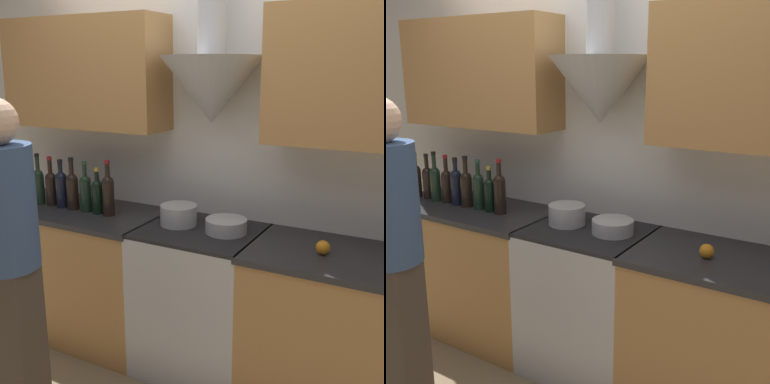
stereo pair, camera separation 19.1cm
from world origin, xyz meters
TOP-DOWN VIEW (x-y plane):
  - wall_back at (-0.02, 0.62)m, footprint 8.40×0.59m
  - counter_left at (-0.93, 0.35)m, footprint 1.19×0.62m
  - counter_right at (0.86, 0.35)m, footprint 1.05×0.62m
  - stove_range at (0.00, 0.36)m, footprint 0.70×0.60m
  - wine_bottle_0 at (-1.44, 0.32)m, footprint 0.07×0.07m
  - wine_bottle_1 at (-1.34, 0.34)m, footprint 0.07×0.07m
  - wine_bottle_2 at (-1.24, 0.32)m, footprint 0.07×0.07m
  - wine_bottle_3 at (-1.14, 0.34)m, footprint 0.07×0.07m
  - wine_bottle_4 at (-1.04, 0.33)m, footprint 0.08×0.08m
  - wine_bottle_5 at (-0.94, 0.33)m, footprint 0.08×0.08m
  - wine_bottle_6 at (-0.83, 0.33)m, footprint 0.07×0.07m
  - wine_bottle_7 at (-0.73, 0.33)m, footprint 0.08×0.08m
  - wine_bottle_8 at (-0.64, 0.33)m, footprint 0.08×0.08m
  - stock_pot at (-0.16, 0.38)m, footprint 0.22×0.22m
  - mixing_bowl at (0.16, 0.38)m, footprint 0.24×0.24m
  - orange_fruit at (0.73, 0.31)m, footprint 0.07×0.07m
  - person_foreground_left at (-0.51, -0.60)m, footprint 0.30×0.30m

SIDE VIEW (x-z plane):
  - counter_left at x=-0.93m, z-range 0.00..0.92m
  - counter_right at x=0.86m, z-range 0.00..0.92m
  - stove_range at x=0.00m, z-range 0.00..0.92m
  - orange_fruit at x=0.73m, z-range 0.92..0.99m
  - mixing_bowl at x=0.16m, z-range 0.92..1.00m
  - person_foreground_left at x=-0.51m, z-range 0.11..1.83m
  - stock_pot at x=-0.16m, z-range 0.92..1.04m
  - wine_bottle_7 at x=-0.73m, z-range 0.89..1.19m
  - wine_bottle_1 at x=-1.34m, z-range 0.89..1.21m
  - wine_bottle_3 at x=-1.14m, z-range 0.88..1.22m
  - wine_bottle_0 at x=-1.44m, z-range 0.89..1.21m
  - wine_bottle_6 at x=-0.83m, z-range 0.89..1.22m
  - wine_bottle_4 at x=-1.04m, z-range 0.89..1.22m
  - wine_bottle_5 at x=-0.94m, z-range 0.88..1.23m
  - wine_bottle_2 at x=-1.24m, z-range 0.88..1.23m
  - wine_bottle_8 at x=-0.64m, z-range 0.88..1.24m
  - wall_back at x=-0.02m, z-range 0.16..2.76m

